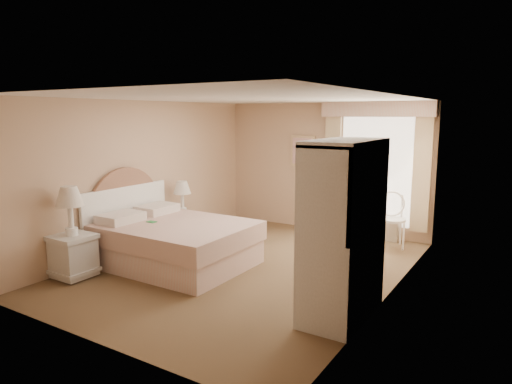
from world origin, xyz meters
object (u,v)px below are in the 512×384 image
Objects in this scene: round_table at (358,228)px; cafe_chair at (392,215)px; bed at (170,240)px; armoire at (343,245)px; nightstand_far at (183,218)px; nightstand_near at (73,244)px.

cafe_chair is (0.25, 1.04, 0.05)m from round_table.
bed is 2.99m from armoire.
nightstand_far is at bearing 157.73° from armoire.
nightstand_far is at bearing -169.21° from round_table.
armoire reaches higher than bed.
bed is 1.35m from nightstand_far.
armoire is (0.32, -3.12, 0.27)m from cafe_chair.
bed is 2.06× the size of nightstand_far.
nightstand_far reaches higher than cafe_chair.
round_table is (2.37, 1.73, 0.14)m from bed.
round_table is (3.09, 2.91, 0.03)m from nightstand_near.
nightstand_far is 3.72m from cafe_chair.
armoire is at bearing -22.27° from nightstand_far.
armoire reaches higher than nightstand_near.
nightstand_far is 1.41× the size of round_table.
nightstand_near is 4.24m from round_table.
round_table is 0.80× the size of cafe_chair.
nightstand_far is at bearing -176.27° from cafe_chair.
nightstand_far is 3.15m from round_table.
bed is at bearing -155.65° from cafe_chair.
nightstand_far reaches higher than round_table.
nightstand_near is 5.17m from cafe_chair.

